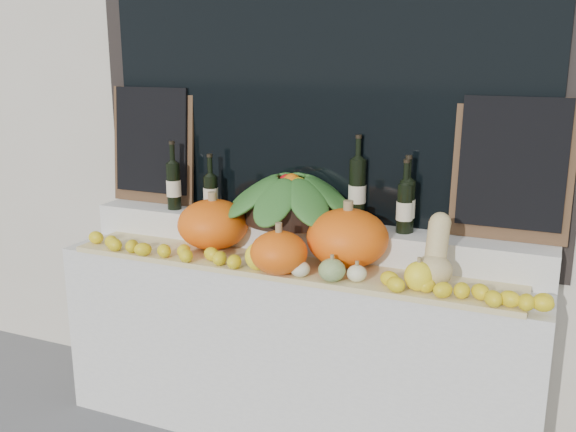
{
  "coord_description": "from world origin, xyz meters",
  "views": [
    {
      "loc": [
        1.11,
        -1.12,
        1.84
      ],
      "look_at": [
        0.0,
        1.45,
        1.12
      ],
      "focal_mm": 40.0,
      "sensor_mm": 36.0,
      "label": 1
    }
  ],
  "objects": [
    {
      "name": "pumpkin_right",
      "position": [
        0.27,
        1.5,
        1.04
      ],
      "size": [
        0.43,
        0.43,
        0.26
      ],
      "primitive_type": "ellipsoid",
      "rotation": [
        0.0,
        0.0,
        -0.19
      ],
      "color": "#FF640D",
      "rests_on": "straw_bedding"
    },
    {
      "name": "straw_bedding",
      "position": [
        0.0,
        1.4,
        0.89
      ],
      "size": [
        2.1,
        0.32,
        0.02
      ],
      "primitive_type": "cube",
      "color": "tan",
      "rests_on": "display_sill"
    },
    {
      "name": "pumpkin_left",
      "position": [
        -0.42,
        1.5,
        1.03
      ],
      "size": [
        0.39,
        0.39,
        0.24
      ],
      "primitive_type": "ellipsoid",
      "rotation": [
        0.0,
        0.0,
        -0.14
      ],
      "color": "#FF640D",
      "rests_on": "straw_bedding"
    },
    {
      "name": "wine_bottle_far_right",
      "position": [
        0.48,
        1.67,
        1.16
      ],
      "size": [
        0.08,
        0.08,
        0.34
      ],
      "color": "black",
      "rests_on": "rear_tier"
    },
    {
      "name": "chalkboard_left",
      "position": [
        -0.92,
        1.74,
        1.36
      ],
      "size": [
        0.5,
        0.08,
        0.62
      ],
      "rotation": [
        -0.08,
        0.0,
        0.0
      ],
      "color": "#4C331E",
      "rests_on": "rear_tier"
    },
    {
      "name": "produce_bowl",
      "position": [
        -0.07,
        1.66,
        1.16
      ],
      "size": [
        0.7,
        0.7,
        0.24
      ],
      "color": "black",
      "rests_on": "rear_tier"
    },
    {
      "name": "pumpkin_center",
      "position": [
        0.03,
        1.29,
        1.0
      ],
      "size": [
        0.29,
        0.29,
        0.19
      ],
      "primitive_type": "ellipsoid",
      "rotation": [
        0.0,
        0.0,
        0.2
      ],
      "color": "#FF640D",
      "rests_on": "straw_bedding"
    },
    {
      "name": "wine_bottle_far_left",
      "position": [
        -0.73,
        1.64,
        1.17
      ],
      "size": [
        0.08,
        0.08,
        0.36
      ],
      "color": "black",
      "rests_on": "rear_tier"
    },
    {
      "name": "decorative_gourds",
      "position": [
        0.23,
        1.3,
        0.96
      ],
      "size": [
        0.83,
        0.15,
        0.14
      ],
      "color": "#2B651E",
      "rests_on": "straw_bedding"
    },
    {
      "name": "butternut_squash",
      "position": [
        0.68,
        1.41,
        1.03
      ],
      "size": [
        0.15,
        0.21,
        0.29
      ],
      "color": "tan",
      "rests_on": "straw_bedding"
    },
    {
      "name": "display_sill",
      "position": [
        0.0,
        1.52,
        0.44
      ],
      "size": [
        2.3,
        0.55,
        0.88
      ],
      "primitive_type": "cube",
      "color": "silver",
      "rests_on": "ground"
    },
    {
      "name": "wine_bottle_near_left",
      "position": [
        -0.53,
        1.67,
        1.14
      ],
      "size": [
        0.08,
        0.08,
        0.3
      ],
      "color": "black",
      "rests_on": "rear_tier"
    },
    {
      "name": "rear_tier",
      "position": [
        0.0,
        1.68,
        0.96
      ],
      "size": [
        2.3,
        0.25,
        0.16
      ],
      "primitive_type": "cube",
      "color": "silver",
      "rests_on": "display_sill"
    },
    {
      "name": "lemon_heap",
      "position": [
        0.0,
        1.29,
        0.94
      ],
      "size": [
        2.2,
        0.16,
        0.06
      ],
      "primitive_type": null,
      "color": "yellow",
      "rests_on": "straw_bedding"
    },
    {
      "name": "wine_bottle_tall",
      "position": [
        0.24,
        1.73,
        1.2
      ],
      "size": [
        0.08,
        0.08,
        0.43
      ],
      "color": "black",
      "rests_on": "rear_tier"
    },
    {
      "name": "wine_bottle_near_right",
      "position": [
        0.49,
        1.68,
        1.16
      ],
      "size": [
        0.08,
        0.08,
        0.35
      ],
      "color": "black",
      "rests_on": "rear_tier"
    },
    {
      "name": "chalkboard_right",
      "position": [
        0.92,
        1.74,
        1.36
      ],
      "size": [
        0.5,
        0.08,
        0.62
      ],
      "rotation": [
        -0.08,
        0.0,
        0.0
      ],
      "color": "#4C331E",
      "rests_on": "rear_tier"
    }
  ]
}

